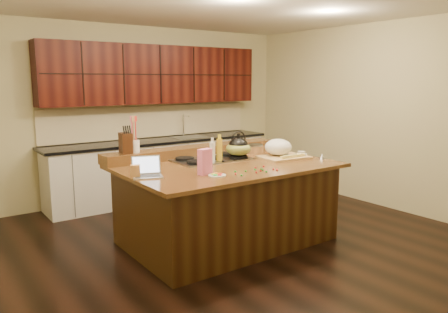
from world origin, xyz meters
TOP-DOWN VIEW (x-y plane):
  - room at (0.00, 0.00)m, footprint 5.52×5.02m
  - island at (0.00, 0.00)m, footprint 2.40×1.60m
  - back_ledge at (0.00, 0.70)m, footprint 2.40×0.30m
  - cooktop at (0.00, 0.30)m, footprint 0.92×0.52m
  - back_counter at (0.30, 2.23)m, footprint 3.70×0.66m
  - kettle at (0.30, 0.17)m, footprint 0.30×0.30m
  - green_bowl at (0.30, 0.17)m, footprint 0.36×0.36m
  - laptop at (-1.03, -0.06)m, footprint 0.35×0.31m
  - oil_bottle at (0.01, 0.16)m, footprint 0.08×0.08m
  - vinegar_bottle at (-0.12, 0.12)m, footprint 0.08×0.08m
  - wooden_tray at (0.78, -0.04)m, footprint 0.61×0.48m
  - ramekin_a at (1.04, -0.19)m, footprint 0.13×0.13m
  - ramekin_b at (0.82, -0.12)m, footprint 0.12×0.12m
  - ramekin_c at (1.15, -0.05)m, footprint 0.11×0.11m
  - strainer_bowl at (0.77, 0.43)m, footprint 0.32×0.32m
  - kitchen_timer at (1.13, -0.42)m, footprint 0.09×0.09m
  - pink_bag at (-0.51, -0.33)m, footprint 0.15×0.10m
  - candy_plate at (-0.44, -0.45)m, footprint 0.22×0.22m
  - package_box at (-1.15, -0.06)m, footprint 0.11×0.09m
  - utensil_crock at (-0.81, 0.70)m, footprint 0.15×0.15m
  - knife_block at (-0.92, 0.70)m, footprint 0.14×0.21m
  - gumdrop_0 at (0.10, -0.39)m, footprint 0.02×0.02m
  - gumdrop_1 at (0.09, -0.53)m, footprint 0.02×0.02m
  - gumdrop_2 at (0.21, -0.56)m, footprint 0.02×0.02m
  - gumdrop_3 at (-0.19, -0.43)m, footprint 0.02×0.02m
  - gumdrop_4 at (-0.04, -0.59)m, footprint 0.02×0.02m
  - gumdrop_5 at (-0.25, -0.61)m, footprint 0.02×0.02m
  - gumdrop_6 at (0.22, -0.61)m, footprint 0.02×0.02m
  - gumdrop_7 at (0.11, -0.48)m, footprint 0.02×0.02m
  - gumdrop_8 at (0.22, -0.39)m, footprint 0.02×0.02m
  - gumdrop_9 at (-0.09, -0.47)m, footprint 0.02×0.02m
  - gumdrop_10 at (0.05, -0.54)m, footprint 0.02×0.02m
  - gumdrop_11 at (0.04, -0.46)m, footprint 0.02×0.02m
  - gumdrop_12 at (0.23, -0.60)m, footprint 0.02×0.02m
  - gumdrop_13 at (0.07, -0.62)m, footprint 0.02×0.02m
  - gumdrop_14 at (-0.26, -0.52)m, footprint 0.02×0.02m

SIDE VIEW (x-z plane):
  - island at x=0.00m, z-range 0.00..0.92m
  - candy_plate at x=-0.44m, z-range 0.92..0.93m
  - gumdrop_0 at x=0.10m, z-range 0.92..0.94m
  - gumdrop_1 at x=0.09m, z-range 0.92..0.94m
  - gumdrop_2 at x=0.21m, z-range 0.92..0.94m
  - gumdrop_3 at x=-0.19m, z-range 0.92..0.94m
  - gumdrop_4 at x=-0.04m, z-range 0.92..0.94m
  - gumdrop_5 at x=-0.25m, z-range 0.92..0.94m
  - gumdrop_6 at x=0.22m, z-range 0.92..0.94m
  - gumdrop_7 at x=0.11m, z-range 0.92..0.94m
  - gumdrop_8 at x=0.22m, z-range 0.92..0.94m
  - gumdrop_9 at x=-0.09m, z-range 0.92..0.94m
  - gumdrop_10 at x=0.05m, z-range 0.92..0.94m
  - gumdrop_11 at x=0.04m, z-range 0.92..0.94m
  - gumdrop_12 at x=0.23m, z-range 0.92..0.94m
  - gumdrop_13 at x=0.07m, z-range 0.92..0.94m
  - gumdrop_14 at x=-0.26m, z-range 0.92..0.94m
  - cooktop at x=0.00m, z-range 0.91..0.96m
  - ramekin_a at x=1.04m, z-range 0.92..0.96m
  - ramekin_b at x=0.82m, z-range 0.92..0.96m
  - ramekin_c at x=1.15m, z-range 0.92..0.96m
  - kitchen_timer at x=1.13m, z-range 0.92..0.99m
  - strainer_bowl at x=0.77m, z-range 0.92..1.01m
  - laptop at x=-1.03m, z-range 0.87..1.07m
  - back_ledge at x=0.00m, z-range 0.92..1.04m
  - back_counter at x=0.30m, z-range -0.22..2.18m
  - package_box at x=-1.15m, z-range 0.92..1.05m
  - wooden_tray at x=0.78m, z-range 0.91..1.14m
  - vinegar_bottle at x=-0.12m, z-range 0.92..1.17m
  - green_bowl at x=0.30m, z-range 0.97..1.13m
  - pink_bag at x=-0.51m, z-range 0.92..1.18m
  - oil_bottle at x=0.01m, z-range 0.92..1.19m
  - kettle at x=0.30m, z-range 0.97..1.19m
  - utensil_crock at x=-0.81m, z-range 1.04..1.18m
  - knife_block at x=-0.92m, z-range 1.04..1.27m
  - room at x=0.00m, z-range -0.01..2.71m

